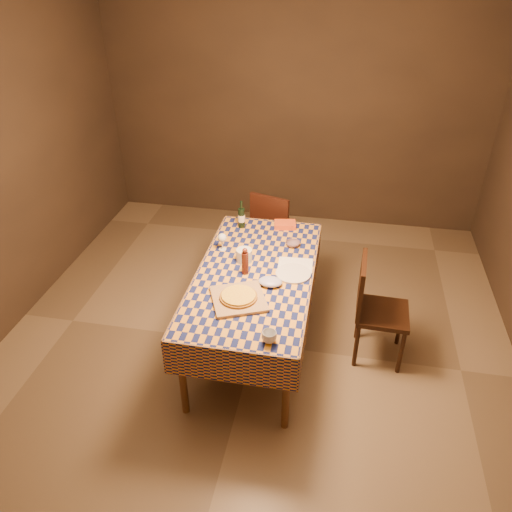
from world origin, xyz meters
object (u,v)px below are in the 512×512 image
Objects in this scene: pizza at (239,296)px; chair_right at (373,305)px; cutting_board at (239,299)px; dining_table at (255,280)px; bowl at (293,244)px; white_plate at (293,274)px; chair_far at (274,228)px; wine_bottle at (242,217)px.

pizza is 1.16m from chair_right.
cutting_board is at bearing -155.96° from chair_right.
chair_right is (1.02, 0.46, -0.26)m from cutting_board.
pizza reaches higher than dining_table.
dining_table is 0.99m from chair_right.
bowl is at bearing 70.53° from pizza.
pizza is at bearing -97.79° from dining_table.
chair_far reaches higher than white_plate.
wine_bottle reaches higher than white_plate.
cutting_board is 0.41× the size of chair_far.
bowl is 0.87m from chair_right.
chair_far is at bearing 131.48° from chair_right.
white_plate reaches higher than dining_table.
wine_bottle reaches higher than chair_right.
white_plate is at bearing -176.22° from chair_right.
cutting_board reaches higher than white_plate.
pizza is 2.95× the size of bowl.
wine_bottle reaches higher than chair_far.
cutting_board is 1.03× the size of pizza.
cutting_board is 1.61m from chair_far.
chair_far reaches higher than cutting_board.
wine_bottle is 0.64m from chair_far.
dining_table is 14.63× the size of bowl.
white_plate is (0.57, -0.70, -0.09)m from wine_bottle.
bowl reaches higher than dining_table.
dining_table is 1.22m from chair_far.
bowl is 0.83m from chair_far.
chair_right reaches higher than pizza.
bowl is 0.14× the size of chair_far.
white_plate is 1.25m from chair_far.
dining_table is at bearing -88.70° from chair_far.
chair_right is (0.66, 0.04, -0.26)m from white_plate.
wine_bottle reaches higher than bowl.
dining_table is 4.79× the size of cutting_board.
chair_far is 1.00× the size of chair_right.
dining_table is 1.98× the size of chair_right.
bowl is 0.45m from white_plate.
chair_right reaches higher than cutting_board.
chair_right is (0.72, -0.40, -0.27)m from bowl.
chair_right reaches higher than dining_table.
cutting_board is at bearing -131.08° from white_plate.
chair_right is (1.24, -0.65, -0.35)m from wine_bottle.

